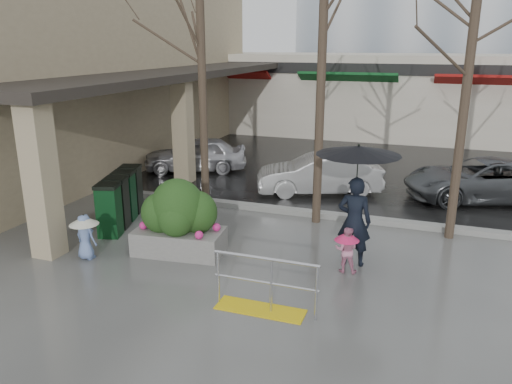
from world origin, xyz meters
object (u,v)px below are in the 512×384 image
Objects in this scene: handrail at (264,291)px; car_a at (196,154)px; tree_mideast at (474,27)px; child_blue at (85,232)px; tree_west at (200,21)px; tree_midwest at (324,12)px; planter at (179,218)px; car_b at (319,174)px; news_boxes at (121,199)px; child_pink at (346,247)px; woman at (356,189)px; car_c at (483,180)px.

car_a reaches higher than handrail.
child_blue is (-7.50, -3.98, -4.24)m from tree_mideast.
tree_west is 0.97× the size of tree_midwest.
tree_midwest is 5.87m from planter.
planter is at bearing -39.96° from car_b.
car_b is at bearing 101.39° from tree_midwest.
news_boxes reaches higher than handrail.
news_boxes is at bearing -16.19° from car_a.
car_b is (1.90, 5.59, -0.19)m from planter.
tree_west is 5.28m from planter.
tree_mideast is at bearing -0.00° from tree_midwest.
handrail is 1.96× the size of child_pink.
child_blue is at bearing 16.37° from woman.
woman is 0.68× the size of car_b.
tree_midwest is at bearing 91.91° from handrail.
news_boxes reaches higher than child_blue.
tree_midwest reaches higher than car_b.
car_a is 9.66m from car_c.
tree_west reaches higher than car_a.
handrail is at bearing 64.58° from woman.
car_a is at bearing -74.45° from child_blue.
car_c is at bearing 14.21° from news_boxes.
woman is at bearing -0.58° from car_b.
planter is (-2.42, -3.02, -4.41)m from tree_midwest.
child_pink is (-2.05, -2.75, -4.31)m from tree_mideast.
child_pink is at bearing 62.07° from handrail.
tree_mideast reaches higher than child_blue.
news_boxes is at bearing -68.72° from child_blue.
child_pink is 0.95× the size of child_blue.
car_a is (-1.21, 7.85, 0.01)m from child_blue.
tree_mideast is 9.49m from child_blue.
planter reaches higher than handrail.
car_a is (-6.66, 6.61, 0.08)m from child_pink.
planter is at bearing -1.29° from child_pink.
tree_midwest is at bearing -69.27° from car_c.
car_b reaches higher than child_pink.
tree_west is 1.84× the size of car_a.
planter is 0.56× the size of car_a.
news_boxes is at bearing -5.34° from woman.
woman is 6.61m from car_c.
tree_west is 3.29× the size of planter.
tree_midwest is (3.20, 0.00, 0.15)m from tree_west.
car_b is at bearing 52.48° from car_a.
planter is 0.46× the size of car_c.
news_boxes is at bearing 152.47° from planter.
child_blue is 0.27× the size of car_b.
tree_midwest is 6.87× the size of child_blue.
child_pink is 5.59m from child_blue.
tree_west is at bearing -97.31° from child_blue.
tree_mideast reaches higher than car_b.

